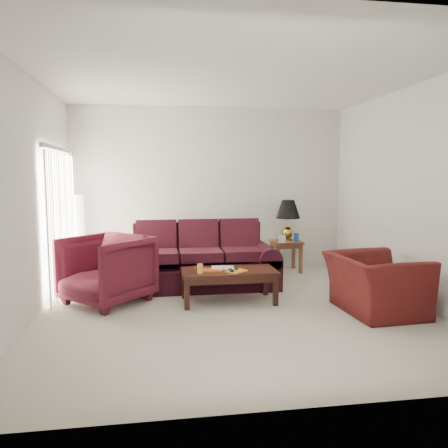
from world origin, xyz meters
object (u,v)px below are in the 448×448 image
Objects in this scene: sofa at (200,256)px; floor_lamp at (79,236)px; armchair_right at (375,284)px; coffee_table at (229,286)px; armchair_left at (106,269)px; end_table at (286,256)px.

sofa is 2.23m from floor_lamp.
floor_lamp is 1.27× the size of armchair_right.
coffee_table is at bearing -38.35° from floor_lamp.
armchair_left is 0.79× the size of coffee_table.
floor_lamp is 2.99m from coffee_table.
armchair_left is (-3.06, -1.57, 0.19)m from end_table.
floor_lamp is 1.40× the size of armchair_left.
sofa is 1.67× the size of floor_lamp.
armchair_left is 3.62m from armchair_right.
sofa is 0.96m from coffee_table.
floor_lamp is 4.87m from armchair_right.
end_table is 2.25m from coffee_table.
sofa is 1.94m from end_table.
floor_lamp reaches higher than end_table.
floor_lamp reaches higher than armchair_left.
armchair_left is at bearing -156.80° from sofa.
armchair_right is (0.43, -2.53, 0.09)m from end_table.
end_table is at bearing 37.60° from coffee_table.
sofa reaches higher than coffee_table.
floor_lamp is at bearing 179.22° from end_table.
armchair_right is at bearing -32.08° from floor_lamp.
floor_lamp is (-3.69, 0.05, 0.44)m from end_table.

